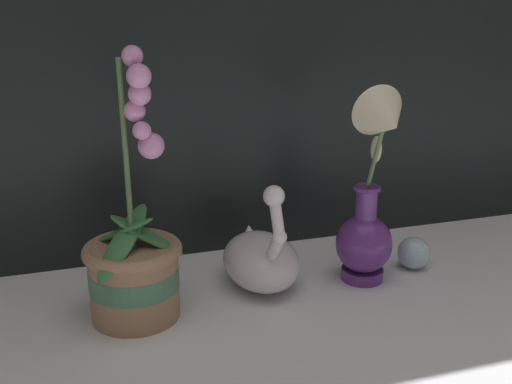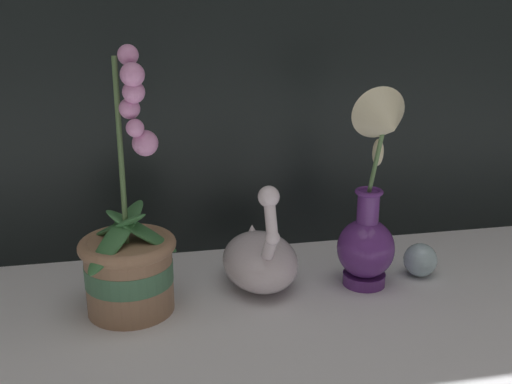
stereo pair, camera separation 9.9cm
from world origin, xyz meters
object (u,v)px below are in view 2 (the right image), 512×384
at_px(glass_sphere, 420,260).
at_px(blue_vase, 371,213).
at_px(orchid_potted_plant, 129,259).
at_px(swan_figurine, 260,257).

bearing_deg(glass_sphere, blue_vase, -166.32).
distance_m(blue_vase, glass_sphere, 0.15).
xyz_separation_m(orchid_potted_plant, swan_figurine, (0.21, 0.05, -0.04)).
bearing_deg(swan_figurine, orchid_potted_plant, -167.89).
relative_size(orchid_potted_plant, blue_vase, 1.19).
xyz_separation_m(swan_figurine, glass_sphere, (0.28, -0.02, -0.02)).
relative_size(orchid_potted_plant, glass_sphere, 6.91).
bearing_deg(blue_vase, orchid_potted_plant, 179.64).
distance_m(swan_figurine, blue_vase, 0.20).
bearing_deg(blue_vase, glass_sphere, 13.68).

